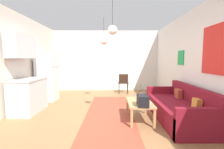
# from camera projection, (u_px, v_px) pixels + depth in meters

# --- Properties ---
(ground_plane) EXTENTS (5.27, 7.87, 0.10)m
(ground_plane) POSITION_uv_depth(u_px,v_px,m) (101.00, 124.00, 3.45)
(ground_plane) COLOR #996D44
(wall_back) EXTENTS (4.87, 0.13, 2.70)m
(wall_back) POSITION_uv_depth(u_px,v_px,m) (107.00, 61.00, 6.98)
(wall_back) COLOR white
(wall_back) RESTS_ON ground_plane
(wall_right) EXTENTS (0.12, 7.47, 2.70)m
(wall_right) POSITION_uv_depth(u_px,v_px,m) (210.00, 62.00, 3.30)
(wall_right) COLOR white
(wall_right) RESTS_ON ground_plane
(area_rug) EXTENTS (1.19, 3.68, 0.01)m
(area_rug) POSITION_uv_depth(u_px,v_px,m) (110.00, 115.00, 3.89)
(area_rug) COLOR #9E4733
(area_rug) RESTS_ON ground_plane
(couch) EXTENTS (0.91, 2.13, 0.79)m
(couch) POSITION_uv_depth(u_px,v_px,m) (181.00, 109.00, 3.59)
(couch) COLOR maroon
(couch) RESTS_ON ground_plane
(coffee_table) EXTENTS (0.55, 0.94, 0.44)m
(coffee_table) POSITION_uv_depth(u_px,v_px,m) (140.00, 104.00, 3.53)
(coffee_table) COLOR tan
(coffee_table) RESTS_ON ground_plane
(bamboo_vase) EXTENTS (0.11, 0.11, 0.38)m
(bamboo_vase) POSITION_uv_depth(u_px,v_px,m) (141.00, 97.00, 3.67)
(bamboo_vase) COLOR #2D2D33
(bamboo_vase) RESTS_ON coffee_table
(handbag) EXTENTS (0.23, 0.32, 0.35)m
(handbag) POSITION_uv_depth(u_px,v_px,m) (143.00, 100.00, 3.19)
(handbag) COLOR black
(handbag) RESTS_ON coffee_table
(refrigerator) EXTENTS (0.63, 0.61, 1.68)m
(refrigerator) POSITION_uv_depth(u_px,v_px,m) (48.00, 76.00, 5.24)
(refrigerator) COLOR white
(refrigerator) RESTS_ON ground_plane
(kitchen_counter) EXTENTS (0.61, 1.06, 2.05)m
(kitchen_counter) POSITION_uv_depth(u_px,v_px,m) (28.00, 83.00, 4.08)
(kitchen_counter) COLOR silver
(kitchen_counter) RESTS_ON ground_plane
(accent_chair) EXTENTS (0.44, 0.42, 0.82)m
(accent_chair) POSITION_uv_depth(u_px,v_px,m) (124.00, 82.00, 6.35)
(accent_chair) COLOR black
(accent_chair) RESTS_ON ground_plane
(pendant_lamp_near) EXTENTS (0.21, 0.21, 0.76)m
(pendant_lamp_near) POSITION_uv_depth(u_px,v_px,m) (113.00, 30.00, 3.31)
(pendant_lamp_near) COLOR black
(pendant_lamp_far) EXTENTS (0.25, 0.25, 0.83)m
(pendant_lamp_far) POSITION_uv_depth(u_px,v_px,m) (105.00, 41.00, 4.74)
(pendant_lamp_far) COLOR black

